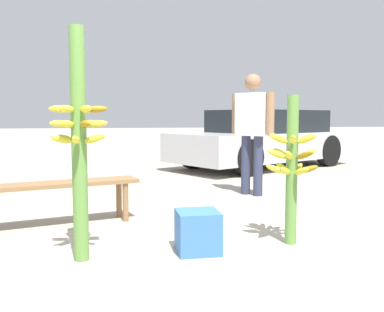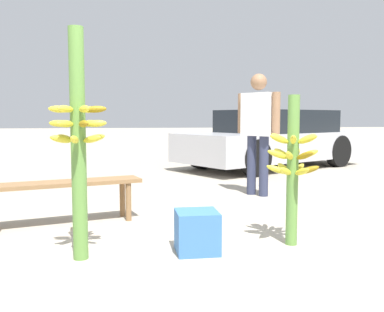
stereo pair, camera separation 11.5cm
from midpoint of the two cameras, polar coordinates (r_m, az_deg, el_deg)
ground_plane at (r=3.44m, az=0.89°, el=-13.10°), size 80.00×80.00×0.00m
banana_stalk_left at (r=3.29m, az=-13.96°, el=2.10°), size 0.43×0.43×1.74m
banana_stalk_center at (r=3.69m, az=14.15°, el=-1.03°), size 0.45×0.45×1.27m
vendor_person at (r=5.94m, az=9.37°, el=4.24°), size 0.50×0.60×1.67m
market_bench at (r=4.46m, az=-16.04°, el=-4.15°), size 1.58×0.74×0.44m
parked_car at (r=9.35m, az=11.08°, el=2.21°), size 4.48×3.51×1.23m
produce_crate at (r=3.48m, az=1.64°, el=-10.04°), size 0.33×0.33×0.33m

